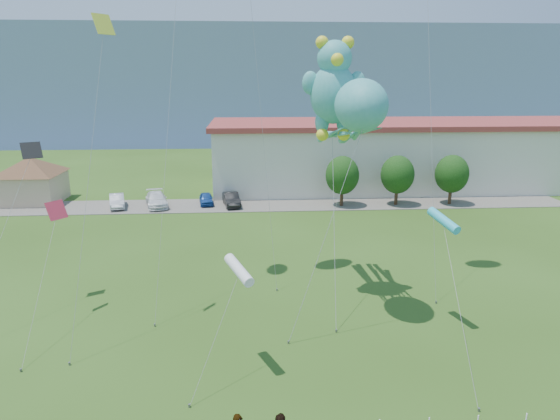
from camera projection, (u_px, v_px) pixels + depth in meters
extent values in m
plane|color=#2C4A14|center=(252.00, 414.00, 20.69)|extent=(160.00, 160.00, 0.00)
cube|color=#59544C|center=(249.00, 205.00, 54.42)|extent=(70.00, 6.00, 0.06)
cube|color=gray|center=(247.00, 81.00, 133.15)|extent=(160.00, 50.00, 25.00)
cube|color=tan|center=(33.00, 188.00, 55.42)|extent=(6.00, 6.00, 3.20)
pyramid|color=brown|center=(30.00, 166.00, 54.78)|extent=(9.20, 9.20, 1.80)
cube|color=beige|center=(452.00, 156.00, 63.74)|extent=(60.00, 14.00, 7.60)
cube|color=maroon|center=(455.00, 123.00, 62.68)|extent=(61.00, 15.00, 0.60)
cylinder|color=white|center=(526.00, 419.00, 20.05)|extent=(0.05, 0.05, 0.50)
cylinder|color=#3F2B19|center=(342.00, 196.00, 53.80)|extent=(0.36, 0.36, 2.20)
ellipsoid|color=#14380F|center=(342.00, 175.00, 53.21)|extent=(3.60, 3.60, 4.14)
cylinder|color=#3F2B19|center=(396.00, 195.00, 54.18)|extent=(0.36, 0.36, 2.20)
ellipsoid|color=#14380F|center=(397.00, 175.00, 53.58)|extent=(3.60, 3.60, 4.14)
cylinder|color=#3F2B19|center=(450.00, 195.00, 54.55)|extent=(0.36, 0.36, 2.20)
ellipsoid|color=#14380F|center=(452.00, 174.00, 53.95)|extent=(3.60, 3.60, 4.14)
imported|color=#B7B8BE|center=(117.00, 201.00, 53.19)|extent=(2.50, 4.46, 1.39)
imported|color=white|center=(157.00, 200.00, 53.54)|extent=(3.33, 5.50, 1.49)
imported|color=#1B4897|center=(206.00, 199.00, 54.52)|extent=(1.88, 3.72, 1.22)
imported|color=black|center=(231.00, 199.00, 53.82)|extent=(2.22, 4.51, 1.42)
ellipsoid|color=teal|center=(361.00, 105.00, 26.24)|extent=(2.80, 3.65, 2.80)
sphere|color=white|center=(356.00, 101.00, 25.07)|extent=(0.44, 0.44, 0.44)
sphere|color=white|center=(376.00, 101.00, 25.13)|extent=(0.44, 0.44, 0.44)
cylinder|color=slate|center=(288.00, 342.00, 26.16)|extent=(0.10, 0.10, 0.16)
cylinder|color=gray|center=(326.00, 233.00, 25.81)|extent=(4.07, 2.08, 11.14)
ellipsoid|color=teal|center=(334.00, 94.00, 29.03)|extent=(2.75, 2.34, 3.44)
sphere|color=teal|center=(335.00, 58.00, 28.51)|extent=(2.01, 2.01, 2.01)
sphere|color=yellow|center=(322.00, 42.00, 28.25)|extent=(0.74, 0.74, 0.74)
sphere|color=yellow|center=(348.00, 43.00, 28.34)|extent=(0.74, 0.74, 0.74)
sphere|color=yellow|center=(337.00, 60.00, 27.73)|extent=(0.74, 0.74, 0.74)
ellipsoid|color=teal|center=(310.00, 83.00, 28.78)|extent=(0.95, 0.68, 1.33)
ellipsoid|color=teal|center=(357.00, 83.00, 28.96)|extent=(0.95, 0.68, 1.33)
ellipsoid|color=teal|center=(322.00, 122.00, 29.40)|extent=(0.85, 0.74, 1.38)
ellipsoid|color=teal|center=(343.00, 122.00, 29.48)|extent=(0.85, 0.74, 1.38)
sphere|color=yellow|center=(322.00, 135.00, 29.39)|extent=(0.74, 0.74, 0.74)
sphere|color=yellow|center=(344.00, 135.00, 29.47)|extent=(0.74, 0.74, 0.74)
cylinder|color=slate|center=(336.00, 331.00, 27.33)|extent=(0.10, 0.10, 0.16)
cylinder|color=gray|center=(334.00, 230.00, 28.50)|extent=(0.39, 5.11, 9.89)
cube|color=black|center=(31.00, 150.00, 29.31)|extent=(1.29, 1.29, 0.86)
cube|color=#CF2E44|center=(56.00, 210.00, 28.37)|extent=(1.29, 1.29, 0.86)
cylinder|color=slate|center=(21.00, 370.00, 23.66)|extent=(0.10, 0.10, 0.16)
cylinder|color=gray|center=(40.00, 284.00, 26.03)|extent=(0.03, 6.54, 5.87)
cylinder|color=slate|center=(277.00, 290.00, 32.61)|extent=(0.10, 0.10, 0.16)
cylinder|color=gray|center=(262.00, 127.00, 31.64)|extent=(1.66, 3.71, 20.69)
cube|color=#D3E034|center=(103.00, 24.00, 25.25)|extent=(1.29, 1.29, 0.86)
cylinder|color=slate|center=(70.00, 364.00, 24.20)|extent=(0.10, 0.10, 0.16)
cylinder|color=gray|center=(87.00, 191.00, 24.74)|extent=(1.65, 5.32, 15.79)
cylinder|color=#2EB7D3|center=(444.00, 220.00, 26.82)|extent=(0.50, 2.25, 0.87)
cylinder|color=slate|center=(479.00, 410.00, 20.85)|extent=(0.10, 0.10, 0.16)
cylinder|color=gray|center=(459.00, 304.00, 23.85)|extent=(1.00, 7.75, 5.74)
cylinder|color=slate|center=(155.00, 325.00, 27.96)|extent=(0.10, 0.10, 0.16)
cylinder|color=gray|center=(167.00, 137.00, 28.90)|extent=(1.45, 7.32, 20.08)
cylinder|color=white|center=(239.00, 270.00, 22.82)|extent=(0.50, 2.25, 0.87)
cylinder|color=slate|center=(189.00, 406.00, 21.11)|extent=(0.10, 0.10, 0.16)
cylinder|color=gray|center=(215.00, 336.00, 21.98)|extent=(2.18, 2.99, 4.65)
cylinder|color=slate|center=(436.00, 302.00, 30.80)|extent=(0.10, 0.10, 0.16)
cylinder|color=gray|center=(431.00, 123.00, 30.64)|extent=(0.38, 5.47, 21.35)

